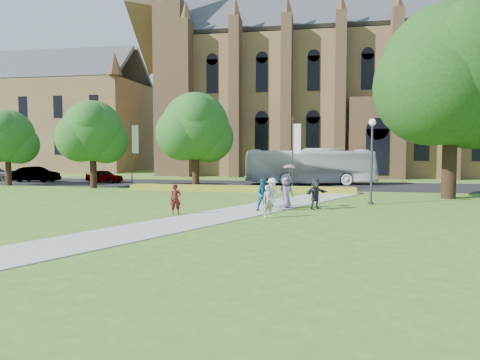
% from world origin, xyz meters
% --- Properties ---
extents(ground, '(160.00, 160.00, 0.00)m').
position_xyz_m(ground, '(0.00, 0.00, 0.00)').
color(ground, '#39691F').
rests_on(ground, ground).
extents(road, '(160.00, 10.00, 0.02)m').
position_xyz_m(road, '(0.00, 20.00, 0.01)').
color(road, black).
rests_on(road, ground).
extents(footpath, '(15.58, 28.54, 0.04)m').
position_xyz_m(footpath, '(0.00, 1.00, 0.02)').
color(footpath, '#B2B2A8').
rests_on(footpath, ground).
extents(flower_hedge, '(18.00, 1.40, 0.45)m').
position_xyz_m(flower_hedge, '(-2.00, 13.20, 0.23)').
color(flower_hedge, gold).
rests_on(flower_hedge, ground).
extents(cathedral, '(52.60, 18.25, 28.00)m').
position_xyz_m(cathedral, '(10.00, 39.73, 12.98)').
color(cathedral, brown).
rests_on(cathedral, ground).
extents(building_west, '(22.00, 14.00, 18.30)m').
position_xyz_m(building_west, '(-34.00, 42.00, 9.21)').
color(building_west, brown).
rests_on(building_west, ground).
extents(streetlamp, '(0.44, 0.44, 5.24)m').
position_xyz_m(streetlamp, '(7.50, 6.50, 3.30)').
color(streetlamp, '#38383D').
rests_on(streetlamp, ground).
extents(large_tree, '(9.60, 9.60, 13.20)m').
position_xyz_m(large_tree, '(13.00, 11.00, 8.37)').
color(large_tree, '#332114').
rests_on(large_tree, ground).
extents(street_tree_0, '(5.20, 5.20, 7.50)m').
position_xyz_m(street_tree_0, '(-15.00, 14.00, 4.87)').
color(street_tree_0, '#332114').
rests_on(street_tree_0, ground).
extents(street_tree_1, '(5.60, 5.60, 8.05)m').
position_xyz_m(street_tree_1, '(-6.00, 14.50, 5.22)').
color(street_tree_1, '#332114').
rests_on(street_tree_1, ground).
extents(street_tree_2, '(4.80, 4.80, 6.95)m').
position_xyz_m(street_tree_2, '(-24.00, 15.00, 4.53)').
color(street_tree_2, '#332114').
rests_on(street_tree_2, ground).
extents(banner_pole_0, '(0.70, 0.10, 6.00)m').
position_xyz_m(banner_pole_0, '(2.11, 15.20, 3.39)').
color(banner_pole_0, '#38383D').
rests_on(banner_pole_0, ground).
extents(banner_pole_1, '(0.70, 0.10, 6.00)m').
position_xyz_m(banner_pole_1, '(-11.89, 15.20, 3.39)').
color(banner_pole_1, '#38383D').
rests_on(banner_pole_1, ground).
extents(tour_coach, '(12.54, 5.30, 3.40)m').
position_xyz_m(tour_coach, '(3.10, 21.31, 1.72)').
color(tour_coach, silver).
rests_on(tour_coach, road).
extents(car_0, '(3.77, 1.73, 1.25)m').
position_xyz_m(car_0, '(-17.02, 19.90, 0.65)').
color(car_0, gray).
rests_on(car_0, road).
extents(car_1, '(4.68, 1.74, 1.53)m').
position_xyz_m(car_1, '(-24.11, 19.26, 0.78)').
color(car_1, gray).
rests_on(car_1, road).
extents(pedestrian_0, '(0.67, 0.58, 1.56)m').
position_xyz_m(pedestrian_0, '(-2.82, -0.02, 0.82)').
color(pedestrian_0, '#501214').
rests_on(pedestrian_0, footpath).
extents(pedestrian_1, '(0.99, 0.86, 1.76)m').
position_xyz_m(pedestrian_1, '(1.49, 2.08, 0.92)').
color(pedestrian_1, '#185B7B').
rests_on(pedestrian_1, footpath).
extents(pedestrian_2, '(1.23, 1.24, 1.72)m').
position_xyz_m(pedestrian_2, '(1.80, 3.28, 0.90)').
color(pedestrian_2, white).
rests_on(pedestrian_2, footpath).
extents(pedestrian_3, '(0.92, 1.06, 1.71)m').
position_xyz_m(pedestrian_3, '(1.38, 3.77, 0.90)').
color(pedestrian_3, black).
rests_on(pedestrian_3, footpath).
extents(pedestrian_4, '(1.02, 0.89, 1.76)m').
position_xyz_m(pedestrian_4, '(2.56, 3.54, 0.92)').
color(pedestrian_4, gray).
rests_on(pedestrian_4, footpath).
extents(pedestrian_5, '(1.46, 1.50, 1.71)m').
position_xyz_m(pedestrian_5, '(4.22, 3.51, 0.90)').
color(pedestrian_5, '#2D2B33').
rests_on(pedestrian_5, footpath).
extents(pedestrian_6, '(0.70, 0.63, 1.59)m').
position_xyz_m(pedestrian_6, '(2.03, -0.14, 0.84)').
color(pedestrian_6, '#AEA491').
rests_on(pedestrian_6, footpath).
extents(parasol, '(0.76, 0.76, 0.64)m').
position_xyz_m(parasol, '(2.74, 3.64, 2.12)').
color(parasol, pink).
rests_on(parasol, pedestrian_4).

